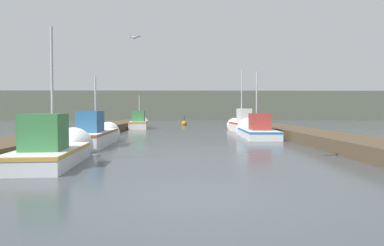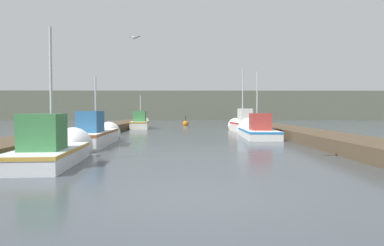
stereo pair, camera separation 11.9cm
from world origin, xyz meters
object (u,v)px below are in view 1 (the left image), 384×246
fishing_boat_3 (241,124)px  fishing_boat_4 (140,123)px  channel_buoy (184,124)px  seagull_1 (134,38)px  fishing_boat_1 (96,134)px  fishing_boat_2 (255,130)px  fishing_boat_0 (56,149)px  mooring_piling_0 (249,122)px

fishing_boat_3 → fishing_boat_4: bearing=146.4°
channel_buoy → seagull_1: seagull_1 is taller
fishing_boat_4 → channel_buoy: size_ratio=4.57×
fishing_boat_1 → fishing_boat_2: fishing_boat_2 is taller
fishing_boat_2 → fishing_boat_3: 5.17m
fishing_boat_3 → fishing_boat_0: bearing=-121.9°
fishing_boat_1 → fishing_boat_2: bearing=26.9°
fishing_boat_1 → mooring_piling_0: size_ratio=4.89×
fishing_boat_0 → channel_buoy: size_ratio=4.23×
fishing_boat_2 → channel_buoy: (-4.43, 16.17, -0.20)m
fishing_boat_2 → fishing_boat_3: (-0.02, 5.16, 0.16)m
fishing_boat_1 → mooring_piling_0: 15.70m
fishing_boat_0 → fishing_boat_4: 20.17m
fishing_boat_2 → mooring_piling_0: fishing_boat_2 is taller
mooring_piling_0 → fishing_boat_3: bearing=-111.9°
fishing_boat_3 → seagull_1: (-6.40, -10.90, 4.20)m
channel_buoy → seagull_1: bearing=-95.2°
fishing_boat_1 → fishing_boat_3: size_ratio=1.21×
fishing_boat_0 → fishing_boat_3: fishing_boat_3 is taller
mooring_piling_0 → channel_buoy: bearing=123.4°
fishing_boat_1 → channel_buoy: fishing_boat_1 is taller
mooring_piling_0 → channel_buoy: mooring_piling_0 is taller
fishing_boat_0 → fishing_boat_4: bearing=85.9°
fishing_boat_3 → fishing_boat_4: size_ratio=0.96×
mooring_piling_0 → channel_buoy: (-5.49, 8.31, -0.44)m
fishing_boat_0 → seagull_1: (1.73, 4.53, 4.33)m
seagull_1 → fishing_boat_3: bearing=81.3°
fishing_boat_2 → fishing_boat_4: size_ratio=1.22×
fishing_boat_0 → fishing_boat_4: size_ratio=0.92×
fishing_boat_0 → seagull_1: bearing=64.4°
channel_buoy → fishing_boat_2: bearing=-74.7°
fishing_boat_3 → channel_buoy: size_ratio=4.37×
fishing_boat_3 → mooring_piling_0: 2.91m
mooring_piling_0 → seagull_1: seagull_1 is taller
fishing_boat_4 → seagull_1: seagull_1 is taller
fishing_boat_1 → fishing_boat_3: bearing=47.4°
fishing_boat_1 → fishing_boat_0: bearing=-89.8°
fishing_boat_3 → fishing_boat_4: fishing_boat_3 is taller
fishing_boat_1 → seagull_1: bearing=-30.6°
fishing_boat_4 → fishing_boat_1: bearing=-93.5°
fishing_boat_3 → seagull_1: 13.32m
fishing_boat_2 → fishing_boat_4: (-8.38, 9.89, 0.10)m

